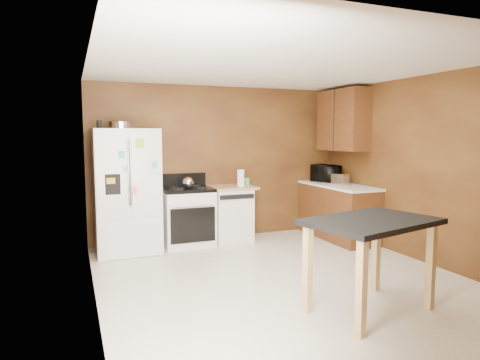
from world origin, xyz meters
TOP-DOWN VIEW (x-y plane):
  - floor at (0.00, 0.00)m, footprint 4.50×4.50m
  - ceiling at (0.00, 0.00)m, footprint 4.50×4.50m
  - wall_back at (0.00, 2.25)m, footprint 4.20×0.00m
  - wall_front at (0.00, -2.25)m, footprint 4.20×0.00m
  - wall_left at (-2.10, 0.00)m, footprint 0.00×4.50m
  - wall_right at (2.10, 0.00)m, footprint 0.00×4.50m
  - roasting_pan at (-1.60, 1.86)m, footprint 0.39×0.39m
  - pen_cup at (-1.90, 1.75)m, footprint 0.07×0.07m
  - kettle at (-0.64, 1.85)m, footprint 0.17×0.17m
  - paper_towel at (0.22, 1.85)m, footprint 0.12×0.12m
  - green_canister at (0.39, 2.00)m, footprint 0.12×0.12m
  - toaster at (1.77, 1.37)m, footprint 0.22×0.28m
  - microwave at (1.82, 1.86)m, footprint 0.48×0.57m
  - refrigerator at (-1.55, 1.86)m, footprint 0.90×0.80m
  - gas_range at (-0.64, 1.92)m, footprint 0.76×0.68m
  - dishwasher at (0.08, 1.95)m, footprint 0.78×0.63m
  - right_cabinets at (1.84, 1.48)m, footprint 0.63×1.58m
  - island at (0.37, -1.16)m, footprint 1.41×1.10m

SIDE VIEW (x-z plane):
  - floor at x=0.00m, z-range 0.00..0.00m
  - dishwasher at x=0.08m, z-range 0.01..0.90m
  - gas_range at x=-0.64m, z-range -0.09..1.01m
  - island at x=0.37m, z-range 0.32..1.23m
  - refrigerator at x=-1.55m, z-range 0.00..1.80m
  - right_cabinets at x=1.84m, z-range -0.32..2.13m
  - green_canister at x=0.39m, z-range 0.89..1.01m
  - kettle at x=-0.64m, z-range 0.90..1.07m
  - toaster at x=1.77m, z-range 0.90..1.08m
  - paper_towel at x=0.22m, z-range 0.89..1.16m
  - microwave at x=1.82m, z-range 0.90..1.17m
  - wall_back at x=0.00m, z-range -0.85..3.35m
  - wall_front at x=0.00m, z-range -0.85..3.35m
  - wall_left at x=-2.10m, z-range -1.00..3.50m
  - wall_right at x=2.10m, z-range -1.00..3.50m
  - roasting_pan at x=-1.60m, z-range 1.80..1.90m
  - pen_cup at x=-1.90m, z-range 1.80..1.91m
  - ceiling at x=0.00m, z-range 2.50..2.50m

